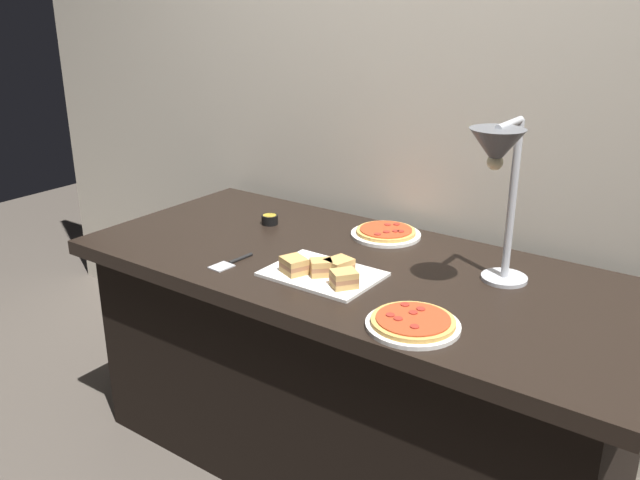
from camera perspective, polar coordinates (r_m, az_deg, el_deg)
ground_plane at (r=2.57m, az=2.82°, el=-17.86°), size 8.00×8.00×0.00m
back_wall at (r=2.49m, az=9.71°, el=11.03°), size 4.40×0.04×2.40m
buffet_table at (r=2.36m, az=2.99°, el=-10.47°), size 1.90×0.84×0.76m
heat_lamp at (r=1.90m, az=14.92°, el=6.18°), size 0.15×0.31×0.50m
pizza_plate_front at (r=2.43m, az=5.60°, el=0.60°), size 0.25×0.25×0.03m
pizza_plate_center at (r=1.80m, az=7.87°, el=-6.98°), size 0.25×0.25×0.03m
sandwich_platter at (r=2.07m, az=0.29°, el=-2.70°), size 0.34×0.25×0.06m
sauce_cup_near at (r=2.56m, az=-4.28°, el=1.77°), size 0.06×0.06×0.04m
serving_spatula at (r=2.20m, az=-7.56°, el=-1.92°), size 0.06×0.17×0.01m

